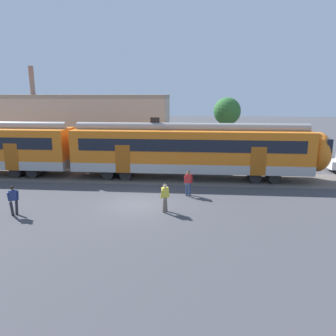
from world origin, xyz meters
name	(u,v)px	position (x,y,z in m)	size (l,w,h in m)	color
ground_plane	(138,204)	(0.00, 0.00, 0.00)	(160.00, 160.00, 0.00)	#424247
track_bed	(55,175)	(-8.04, 6.48, 0.01)	(80.00, 4.40, 0.01)	#605951
commuter_train	(83,148)	(-5.55, 6.48, 2.25)	(38.05, 3.07, 4.73)	#B2ADA8
pedestrian_navy	(13,198)	(-6.36, -2.41, 0.96)	(0.53, 0.70, 1.67)	#28282D
pedestrian_yellow	(165,195)	(1.77, -1.15, 0.99)	(0.52, 0.71, 1.67)	#6B6051
pedestrian_red	(188,181)	(2.98, 2.01, 0.99)	(0.55, 0.63, 1.67)	navy
background_building	(84,126)	(-8.10, 14.32, 3.21)	(17.22, 5.00, 9.20)	#B2A899
street_tree_right	(227,112)	(6.68, 17.72, 4.60)	(2.94, 2.94, 6.11)	brown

